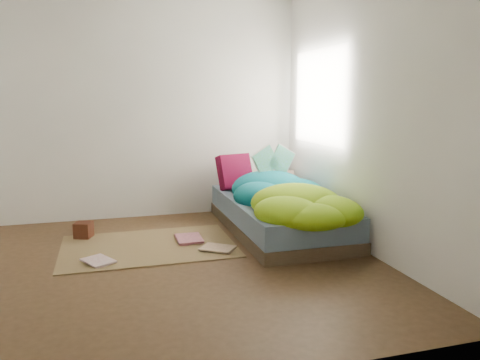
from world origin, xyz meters
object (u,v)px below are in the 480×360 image
pillow_magenta (235,172)px  floor_book_b (177,240)px  bed (278,215)px  floor_book_a (87,264)px  wooden_box (84,230)px  open_book (274,151)px

pillow_magenta → floor_book_b: bearing=-151.8°
bed → floor_book_b: bed is taller
floor_book_a → pillow_magenta: bearing=8.0°
bed → floor_book_a: 2.00m
wooden_box → floor_book_b: wooden_box is taller
pillow_magenta → floor_book_b: size_ratio=1.21×
pillow_magenta → wooden_box: size_ratio=2.59×
pillow_magenta → open_book: bearing=-66.2°
open_book → floor_book_b: (-1.16, -0.42, -0.79)m
open_book → floor_book_b: 1.46m
bed → pillow_magenta: 0.84m
pillow_magenta → open_book: (0.34, -0.40, 0.27)m
pillow_magenta → wooden_box: bearing=177.2°
bed → floor_book_b: (-1.10, -0.12, -0.14)m
bed → open_book: bearing=79.1°
pillow_magenta → open_book: 0.59m
open_book → floor_book_b: bearing=-170.7°
wooden_box → bed: bearing=-8.2°
wooden_box → floor_book_a: 0.85m
pillow_magenta → open_book: open_book is taller
floor_book_a → bed: bearing=-13.3°
bed → pillow_magenta: bearing=111.7°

